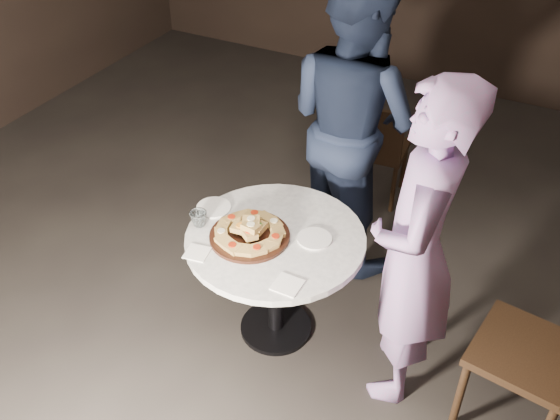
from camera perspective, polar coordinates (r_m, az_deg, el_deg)
name	(u,v)px	position (r m, az deg, el deg)	size (l,w,h in m)	color
floor	(250,327)	(3.61, -2.78, -10.62)	(7.00, 7.00, 0.00)	black
table	(276,255)	(3.20, -0.41, -4.14)	(1.03, 1.03, 0.68)	black
serving_board	(250,236)	(3.11, -2.80, -2.39)	(0.40, 0.40, 0.02)	black
focaccia_pile	(250,230)	(3.09, -2.80, -1.88)	(0.36, 0.36, 0.10)	#A37D3F
plate_left	(214,207)	(3.31, -6.08, 0.23)	(0.18, 0.18, 0.01)	white
plate_right	(315,239)	(3.10, 3.17, -2.63)	(0.17, 0.17, 0.01)	white
water_glass	(199,219)	(3.19, -7.45, -0.80)	(0.09, 0.09, 0.08)	silver
napkin_near	(197,253)	(3.05, -7.59, -3.90)	(0.11, 0.11, 0.01)	white
napkin_far	(287,285)	(2.86, 0.68, -6.86)	(0.12, 0.12, 0.01)	white
chair_far	(378,146)	(4.31, 8.92, 5.77)	(0.40, 0.41, 0.78)	black
chair_right	(554,352)	(3.01, 23.76, -11.82)	(0.53, 0.51, 0.96)	black
diner_navy	(353,122)	(3.66, 6.66, 8.02)	(0.87, 0.68, 1.80)	#151D32
diner_teal	(415,252)	(2.84, 12.26, -3.78)	(0.62, 0.41, 1.70)	#866AA4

